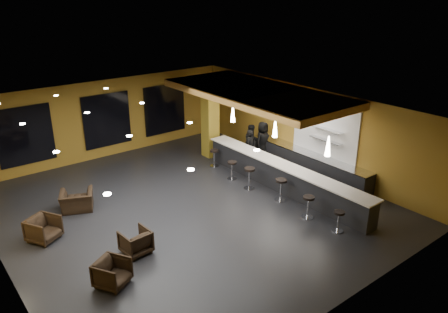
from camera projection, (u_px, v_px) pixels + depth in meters
floor at (188, 209)px, 15.46m from camera, size 12.00×13.00×0.10m
ceiling at (185, 110)px, 14.14m from camera, size 12.00×13.00×0.10m
wall_back at (106, 119)px, 19.59m from camera, size 12.00×0.10×3.50m
wall_front at (346, 246)px, 10.01m from camera, size 12.00×0.10×3.50m
wall_right at (307, 128)px, 18.28m from camera, size 0.10×13.00×3.50m
wood_soffit at (256, 93)px, 17.25m from camera, size 3.60×8.00×0.28m
window_left at (25, 136)px, 17.51m from camera, size 2.20×0.06×2.40m
window_center at (107, 120)px, 19.53m from camera, size 2.20×0.06×2.40m
window_right at (165, 109)px, 21.25m from camera, size 2.20×0.06×2.40m
tile_backsplash at (325, 129)px, 17.41m from camera, size 0.06×3.20×2.40m
bar_counter at (282, 178)px, 16.63m from camera, size 0.60×8.00×1.00m
bar_top at (283, 165)px, 16.44m from camera, size 0.78×8.10×0.05m
prep_counter at (308, 163)px, 18.17m from camera, size 0.70×6.00×0.86m
prep_top at (308, 153)px, 18.01m from camera, size 0.72×6.00×0.03m
wall_shelf_lower at (326, 140)px, 17.33m from camera, size 0.30×1.50×0.03m
wall_shelf_upper at (327, 129)px, 17.17m from camera, size 0.30×1.50×0.03m
column at (210, 119)px, 19.53m from camera, size 0.60×0.60×3.50m
pendant_0 at (328, 146)px, 14.49m from camera, size 0.20×0.20×0.70m
pendant_1 at (275, 128)px, 16.32m from camera, size 0.20×0.20×0.70m
pendant_2 at (233, 114)px, 18.14m from camera, size 0.20×0.20×0.70m
staff_a at (251, 147)px, 18.93m from camera, size 0.64×0.49×1.56m
staff_b at (252, 143)px, 19.34m from camera, size 0.95×0.84×1.65m
staff_c at (262, 140)px, 19.49m from camera, size 0.94×0.72×1.73m
armchair_a at (112, 273)px, 11.33m from camera, size 1.08×1.09×0.73m
armchair_b at (136, 242)px, 12.72m from camera, size 0.83×0.85×0.73m
armchair_c at (44, 229)px, 13.33m from camera, size 1.14×1.15×0.77m
armchair_d at (77, 201)px, 15.15m from camera, size 1.38×1.31×0.71m
bar_stool_0 at (339, 219)px, 13.78m from camera, size 0.36×0.36×0.72m
bar_stool_1 at (308, 204)px, 14.58m from camera, size 0.40×0.40×0.80m
bar_stool_2 at (281, 187)px, 15.75m from camera, size 0.43×0.43×0.85m
bar_stool_3 at (249, 176)px, 16.66m from camera, size 0.44×0.44×0.86m
bar_stool_4 at (232, 168)px, 17.51m from camera, size 0.39×0.39×0.77m
bar_stool_5 at (214, 156)px, 18.78m from camera, size 0.38×0.38×0.76m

